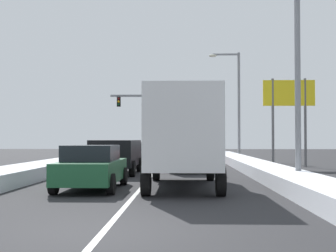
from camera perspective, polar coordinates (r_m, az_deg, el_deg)
name	(u,v)px	position (r m, az deg, el deg)	size (l,w,h in m)	color
ground_plane	(153,174)	(23.16, -1.81, -5.88)	(120.00, 120.00, 0.00)	#28282B
lane_stripe_between_right_lane_and_center_lane	(157,169)	(26.78, -1.31, -5.30)	(0.14, 39.97, 0.01)	silver
snow_bank_right_shoulder	(250,165)	(27.00, 10.03, -4.69)	(1.65, 39.97, 0.53)	white
snow_bank_left_shoulder	(66,164)	(27.57, -12.42, -4.58)	(2.05, 39.97, 0.57)	white
box_truck_right_lane_nearest	(183,134)	(16.46, 1.87, -0.98)	(2.53, 7.20, 3.36)	slate
suv_silver_right_lane_second	(190,152)	(24.96, 2.74, -3.24)	(2.16, 4.90, 1.67)	#B7BABF
sedan_maroon_right_lane_third	(186,153)	(31.74, 2.28, -3.36)	(2.00, 4.50, 1.51)	maroon
sedan_green_center_lane_nearest	(92,167)	(16.11, -9.32, -4.99)	(2.00, 4.50, 1.51)	#1E5633
suv_black_center_lane_second	(117,153)	(23.13, -6.31, -3.36)	(2.16, 4.90, 1.67)	black
sedan_charcoal_center_lane_third	(130,154)	(30.06, -4.65, -3.45)	(2.00, 4.50, 1.51)	#38383D
traffic_light_gantry	(180,108)	(44.94, 1.47, 2.19)	(10.60, 0.47, 6.20)	slate
street_lamp_right_near	(288,56)	(18.31, 14.47, 8.27)	(2.66, 0.36, 8.09)	gray
street_lamp_right_mid	(235,96)	(39.82, 8.21, 3.63)	(2.66, 0.36, 9.08)	gray
roadside_sign_right	(289,102)	(29.87, 14.60, 2.83)	(3.20, 0.16, 5.50)	#59595B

